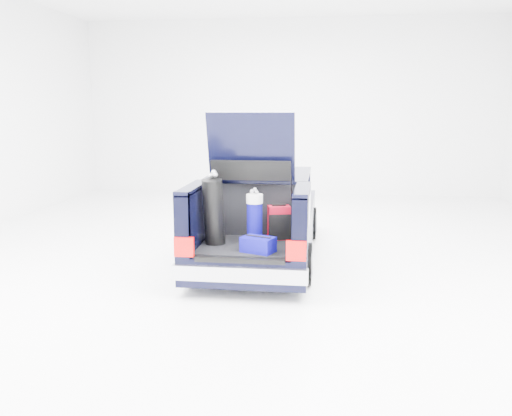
# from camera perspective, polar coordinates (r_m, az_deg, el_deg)

# --- Properties ---
(ground) EXTENTS (14.00, 14.00, 0.00)m
(ground) POSITION_cam_1_polar(r_m,az_deg,el_deg) (9.31, 0.40, -5.20)
(ground) COLOR white
(ground) RESTS_ON ground
(car) EXTENTS (1.87, 4.65, 2.47)m
(car) POSITION_cam_1_polar(r_m,az_deg,el_deg) (9.25, 0.49, -1.01)
(car) COLOR black
(car) RESTS_ON ground
(red_suitcase) EXTENTS (0.36, 0.28, 0.53)m
(red_suitcase) POSITION_cam_1_polar(r_m,az_deg,el_deg) (8.01, 2.42, -1.56)
(red_suitcase) COLOR maroon
(red_suitcase) RESTS_ON car
(black_golf_bag) EXTENTS (0.36, 0.43, 1.06)m
(black_golf_bag) POSITION_cam_1_polar(r_m,az_deg,el_deg) (7.69, -4.48, -0.38)
(black_golf_bag) COLOR black
(black_golf_bag) RESTS_ON car
(blue_golf_bag) EXTENTS (0.30, 0.30, 0.80)m
(blue_golf_bag) POSITION_cam_1_polar(r_m,az_deg,el_deg) (7.79, -0.15, -1.05)
(blue_golf_bag) COLOR black
(blue_golf_bag) RESTS_ON car
(blue_duffel) EXTENTS (0.50, 0.42, 0.23)m
(blue_duffel) POSITION_cam_1_polar(r_m,az_deg,el_deg) (7.34, 0.23, -3.86)
(blue_duffel) COLOR #080467
(blue_duffel) RESTS_ON car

